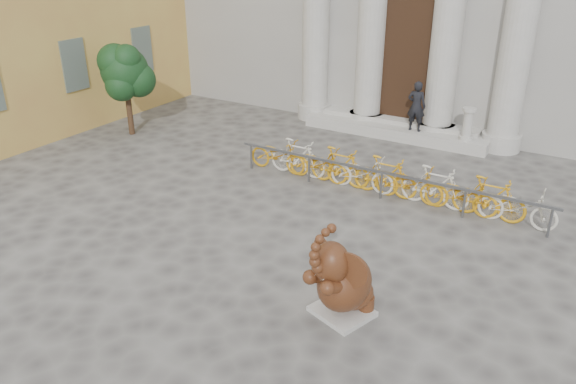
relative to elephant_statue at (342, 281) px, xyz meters
The scene contains 7 objects.
ground 2.71m from the elephant_statue, behind, with size 80.00×80.00×0.00m, color #474442.
entrance_steps 9.81m from the elephant_statue, 105.54° to the left, with size 6.00×1.20×0.36m, color #A8A59E.
elephant_statue is the anchor object (origin of this frame).
bike_rack 5.11m from the elephant_statue, 103.66° to the left, with size 8.09×0.53×1.00m.
tree 11.40m from the elephant_statue, 152.80° to the left, with size 1.69×1.54×2.93m.
pedestrian 9.42m from the elephant_statue, 101.89° to the left, with size 0.57×0.37×1.55m, color black.
balustrade_post 9.15m from the elephant_statue, 91.99° to the left, with size 0.40×0.40×0.97m.
Camera 1 is at (5.88, -7.28, 5.92)m, focal length 35.00 mm.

